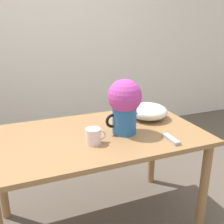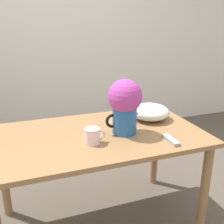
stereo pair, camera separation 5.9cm
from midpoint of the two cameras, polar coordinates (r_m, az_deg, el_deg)
name	(u,v)px [view 2 (the right image)]	position (r m, az deg, el deg)	size (l,w,h in m)	color
wall_back	(50,33)	(3.32, -12.75, 16.45)	(8.00, 0.05, 2.60)	silver
table	(97,147)	(1.77, -2.24, -7.66)	(1.39, 0.80, 0.73)	olive
flower_vase	(125,103)	(1.67, 3.82, 1.86)	(0.24, 0.22, 0.36)	#235B9E
coffee_mug	(93,136)	(1.57, -3.11, -5.21)	(0.13, 0.09, 0.10)	silver
white_bowl	(150,112)	(1.98, 9.15, 0.06)	(0.29, 0.29, 0.11)	silver
remote_control	(171,140)	(1.66, 13.74, -5.93)	(0.04, 0.16, 0.02)	#999999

